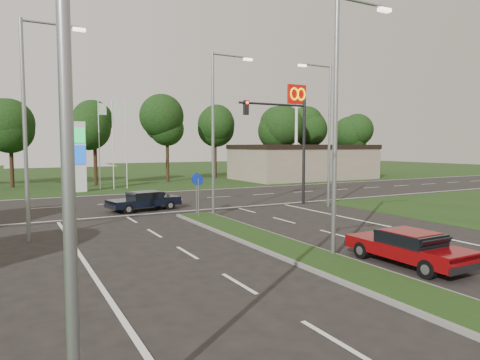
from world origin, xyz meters
name	(u,v)px	position (x,y,z in m)	size (l,w,h in m)	color
verge_far	(86,175)	(0.00, 55.00, 0.00)	(160.00, 50.00, 0.02)	#193311
cross_road	(156,201)	(0.00, 24.00, 0.00)	(160.00, 12.00, 0.02)	black
median_kerb	(357,274)	(0.00, 4.00, 0.06)	(2.00, 26.00, 0.12)	slate
commercial_building	(304,162)	(22.00, 36.00, 2.00)	(16.00, 9.00, 4.00)	gray
streetlight_median_near	(340,112)	(1.00, 6.00, 5.08)	(2.53, 0.22, 9.00)	gray
streetlight_median_far	(216,125)	(1.00, 16.00, 5.08)	(2.53, 0.22, 9.00)	gray
streetlight_left_near	(82,46)	(-8.30, 0.00, 5.08)	(2.53, 0.22, 9.00)	gray
streetlight_left_far	(30,117)	(-8.30, 14.00, 5.08)	(2.53, 0.22, 9.00)	gray
streetlight_right_far	(327,128)	(8.80, 16.00, 5.08)	(2.53, 0.22, 9.00)	gray
traffic_signal	(288,135)	(7.19, 18.00, 4.65)	(5.10, 0.42, 7.00)	black
median_signs	(197,186)	(0.00, 16.40, 1.71)	(1.16, 1.76, 2.38)	gray
gas_pylon	(80,155)	(-3.79, 33.05, 3.20)	(5.80, 1.26, 8.00)	silver
mcdonalds_sign	(297,108)	(18.00, 31.97, 7.99)	(2.20, 0.47, 10.40)	silver
treeline_far	(109,118)	(0.10, 39.93, 6.83)	(6.00, 6.00, 9.90)	black
red_sedan	(409,247)	(2.34, 4.07, 0.61)	(1.74, 4.13, 1.13)	maroon
navy_sedan	(144,200)	(-1.97, 20.00, 0.62)	(4.43, 2.39, 1.16)	black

